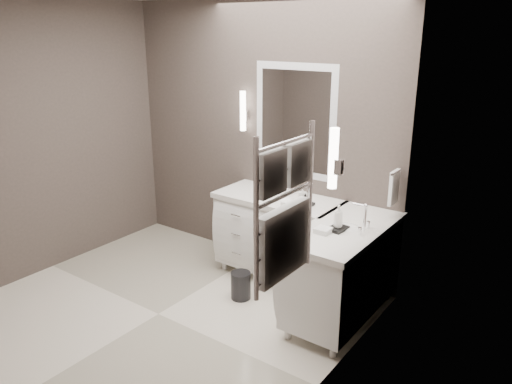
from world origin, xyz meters
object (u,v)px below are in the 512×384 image
Objects in this scene: vanity_right at (343,267)px; waste_bin at (241,285)px; towel_ladder at (284,217)px; vanity_back at (278,231)px.

waste_bin is at bearing -164.55° from vanity_right.
towel_ladder is at bearing -42.90° from waste_bin.
vanity_back is 0.93m from vanity_right.
vanity_right is 1.38× the size of towel_ladder.
vanity_back and vanity_right have the same top height.
vanity_back is at bearing 124.10° from towel_ladder.
towel_ladder is at bearing -55.90° from vanity_back.
vanity_right is 4.76× the size of waste_bin.
waste_bin is (-1.13, 1.05, -1.26)m from towel_ladder.
towel_ladder is (1.10, -1.63, 0.91)m from vanity_back.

